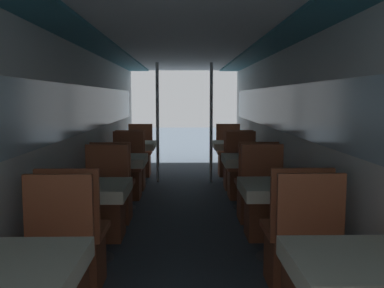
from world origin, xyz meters
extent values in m
cube|color=silver|center=(-1.26, 3.73, 1.04)|extent=(0.05, 10.26, 2.08)
cube|color=silver|center=(-1.25, 3.73, 1.34)|extent=(0.03, 9.44, 0.58)
cube|color=silver|center=(1.26, 3.73, 1.04)|extent=(0.05, 10.26, 2.08)
cube|color=silver|center=(1.25, 3.73, 1.34)|extent=(0.03, 9.44, 0.58)
cube|color=silver|center=(0.00, 3.73, 2.13)|extent=(2.53, 10.26, 0.04)
cube|color=#2D707F|center=(-1.04, 3.73, 2.10)|extent=(0.45, 9.85, 0.03)
cube|color=#2D707F|center=(1.04, 3.73, 2.10)|extent=(0.45, 9.85, 0.03)
cube|color=#B2B2B7|center=(-0.85, 0.80, 0.69)|extent=(0.63, 0.63, 0.02)
cube|color=beige|center=(-0.85, 0.80, 0.65)|extent=(0.67, 0.67, 0.11)
cube|color=#B25633|center=(-0.85, 1.39, 0.45)|extent=(0.46, 0.46, 0.05)
cube|color=#B25633|center=(-0.85, 1.60, 0.73)|extent=(0.46, 0.04, 0.50)
cylinder|color=#4C4C51|center=(-0.85, 2.62, 0.01)|extent=(0.38, 0.38, 0.01)
cylinder|color=#B7B7BC|center=(-0.85, 2.62, 0.35)|extent=(0.08, 0.08, 0.67)
cube|color=#B2B2B7|center=(-0.85, 2.62, 0.69)|extent=(0.63, 0.63, 0.02)
cube|color=beige|center=(-0.85, 2.62, 0.65)|extent=(0.67, 0.67, 0.11)
cube|color=brown|center=(-0.85, 2.03, 0.21)|extent=(0.39, 0.39, 0.43)
cube|color=#B25633|center=(-0.85, 2.03, 0.45)|extent=(0.46, 0.46, 0.05)
cube|color=#B25633|center=(-0.85, 1.82, 0.73)|extent=(0.46, 0.04, 0.50)
cube|color=brown|center=(-0.85, 3.21, 0.21)|extent=(0.39, 0.39, 0.43)
cube|color=#B25633|center=(-0.85, 3.21, 0.45)|extent=(0.46, 0.46, 0.05)
cube|color=#B25633|center=(-0.85, 3.42, 0.73)|extent=(0.46, 0.04, 0.50)
cylinder|color=#4C4C51|center=(-0.85, 4.43, 0.01)|extent=(0.38, 0.38, 0.01)
cylinder|color=#B7B7BC|center=(-0.85, 4.43, 0.35)|extent=(0.08, 0.08, 0.67)
cube|color=#B2B2B7|center=(-0.85, 4.43, 0.69)|extent=(0.63, 0.63, 0.02)
cube|color=beige|center=(-0.85, 4.43, 0.65)|extent=(0.67, 0.67, 0.11)
cube|color=brown|center=(-0.85, 3.84, 0.21)|extent=(0.39, 0.39, 0.43)
cube|color=#B25633|center=(-0.85, 3.84, 0.45)|extent=(0.46, 0.46, 0.05)
cube|color=#B25633|center=(-0.85, 3.63, 0.73)|extent=(0.46, 0.04, 0.50)
cube|color=brown|center=(-0.85, 5.02, 0.21)|extent=(0.39, 0.39, 0.43)
cube|color=#B25633|center=(-0.85, 5.02, 0.45)|extent=(0.46, 0.46, 0.05)
cube|color=#B25633|center=(-0.85, 5.23, 0.73)|extent=(0.46, 0.04, 0.50)
cylinder|color=#4C4C51|center=(-0.85, 6.24, 0.01)|extent=(0.38, 0.38, 0.01)
cylinder|color=#B7B7BC|center=(-0.85, 6.24, 0.35)|extent=(0.08, 0.08, 0.67)
cube|color=#B2B2B7|center=(-0.85, 6.24, 0.69)|extent=(0.63, 0.63, 0.02)
cube|color=beige|center=(-0.85, 6.24, 0.65)|extent=(0.67, 0.67, 0.11)
cube|color=brown|center=(-0.85, 5.65, 0.21)|extent=(0.39, 0.39, 0.43)
cube|color=#B25633|center=(-0.85, 5.65, 0.45)|extent=(0.46, 0.46, 0.05)
cube|color=#B25633|center=(-0.85, 5.44, 0.73)|extent=(0.46, 0.04, 0.50)
cube|color=brown|center=(-0.85, 6.83, 0.21)|extent=(0.39, 0.39, 0.43)
cube|color=#B25633|center=(-0.85, 6.83, 0.45)|extent=(0.46, 0.46, 0.05)
cube|color=#B25633|center=(-0.85, 7.04, 0.73)|extent=(0.46, 0.04, 0.50)
cylinder|color=silver|center=(-0.47, 6.24, 1.04)|extent=(0.05, 0.05, 2.08)
cube|color=#B2B2B7|center=(0.85, 0.80, 0.69)|extent=(0.63, 0.63, 0.02)
cube|color=beige|center=(0.85, 0.80, 0.65)|extent=(0.67, 0.67, 0.11)
cube|color=#B25633|center=(0.85, 1.39, 0.45)|extent=(0.46, 0.46, 0.05)
cube|color=#B25633|center=(0.85, 1.60, 0.73)|extent=(0.46, 0.04, 0.50)
cylinder|color=#4C4C51|center=(0.85, 2.62, 0.01)|extent=(0.38, 0.38, 0.01)
cylinder|color=#B7B7BC|center=(0.85, 2.62, 0.35)|extent=(0.08, 0.08, 0.67)
cube|color=#B2B2B7|center=(0.85, 2.62, 0.69)|extent=(0.63, 0.63, 0.02)
cube|color=beige|center=(0.85, 2.62, 0.65)|extent=(0.67, 0.67, 0.11)
cube|color=brown|center=(0.85, 2.03, 0.21)|extent=(0.39, 0.39, 0.43)
cube|color=#B25633|center=(0.85, 2.03, 0.45)|extent=(0.46, 0.46, 0.05)
cube|color=#B25633|center=(0.85, 1.82, 0.73)|extent=(0.46, 0.04, 0.50)
cube|color=brown|center=(0.85, 3.21, 0.21)|extent=(0.39, 0.39, 0.43)
cube|color=#B25633|center=(0.85, 3.21, 0.45)|extent=(0.46, 0.46, 0.05)
cube|color=#B25633|center=(0.85, 3.42, 0.73)|extent=(0.46, 0.04, 0.50)
cylinder|color=#4C4C51|center=(0.85, 4.43, 0.01)|extent=(0.38, 0.38, 0.01)
cylinder|color=#B7B7BC|center=(0.85, 4.43, 0.35)|extent=(0.08, 0.08, 0.67)
cube|color=#B2B2B7|center=(0.85, 4.43, 0.69)|extent=(0.63, 0.63, 0.02)
cube|color=beige|center=(0.85, 4.43, 0.65)|extent=(0.67, 0.67, 0.11)
cube|color=brown|center=(0.85, 3.84, 0.21)|extent=(0.39, 0.39, 0.43)
cube|color=#B25633|center=(0.85, 3.84, 0.45)|extent=(0.46, 0.46, 0.05)
cube|color=#B25633|center=(0.85, 3.63, 0.73)|extent=(0.46, 0.04, 0.50)
cube|color=brown|center=(0.85, 5.02, 0.21)|extent=(0.39, 0.39, 0.43)
cube|color=#B25633|center=(0.85, 5.02, 0.45)|extent=(0.46, 0.46, 0.05)
cube|color=#B25633|center=(0.85, 5.23, 0.73)|extent=(0.46, 0.04, 0.50)
cylinder|color=#4C4C51|center=(0.85, 6.24, 0.01)|extent=(0.38, 0.38, 0.01)
cylinder|color=#B7B7BC|center=(0.85, 6.24, 0.35)|extent=(0.08, 0.08, 0.67)
cube|color=#B2B2B7|center=(0.85, 6.24, 0.69)|extent=(0.63, 0.63, 0.02)
cube|color=beige|center=(0.85, 6.24, 0.65)|extent=(0.67, 0.67, 0.11)
cube|color=brown|center=(0.85, 5.65, 0.21)|extent=(0.39, 0.39, 0.43)
cube|color=#B25633|center=(0.85, 5.65, 0.45)|extent=(0.46, 0.46, 0.05)
cube|color=#B25633|center=(0.85, 5.44, 0.73)|extent=(0.46, 0.04, 0.50)
cube|color=brown|center=(0.85, 6.83, 0.21)|extent=(0.39, 0.39, 0.43)
cube|color=#B25633|center=(0.85, 6.83, 0.45)|extent=(0.46, 0.46, 0.05)
cube|color=#B25633|center=(0.85, 7.04, 0.73)|extent=(0.46, 0.04, 0.50)
cylinder|color=silver|center=(0.47, 6.24, 1.04)|extent=(0.05, 0.05, 2.08)
camera|label=1|loc=(-0.01, -1.20, 1.48)|focal=40.00mm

